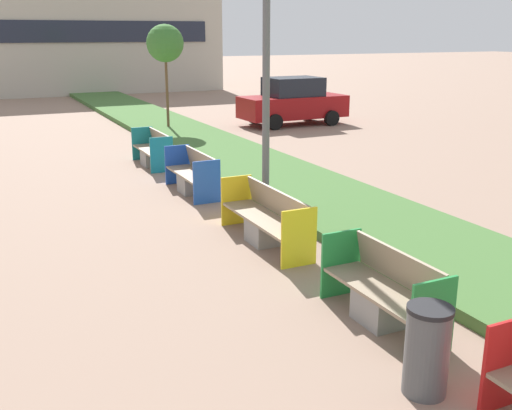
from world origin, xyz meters
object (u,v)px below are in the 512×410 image
object	(u,v)px
bench_teal_frame	(153,153)
sapling_tree_far	(165,44)
parked_car_distant	(293,102)
bench_green_frame	(383,296)
bench_yellow_frame	(267,222)
litter_bin	(427,350)
bench_blue_frame	(193,177)

from	to	relation	value
bench_teal_frame	sapling_tree_far	size ratio (longest dim) A/B	0.50
sapling_tree_far	parked_car_distant	xyz separation A→B (m)	(4.98, -0.54, -2.24)
bench_green_frame	bench_teal_frame	world-z (taller)	same
bench_yellow_frame	litter_bin	world-z (taller)	litter_bin
parked_car_distant	bench_green_frame	bearing A→B (deg)	-116.03
sapling_tree_far	bench_yellow_frame	bearing A→B (deg)	-99.83
litter_bin	bench_blue_frame	bearing A→B (deg)	86.18
parked_car_distant	litter_bin	bearing A→B (deg)	-115.72
bench_green_frame	litter_bin	xyz separation A→B (m)	(-0.57, -1.45, 0.12)
bench_teal_frame	sapling_tree_far	world-z (taller)	sapling_tree_far
parked_car_distant	sapling_tree_far	bearing A→B (deg)	172.77
bench_teal_frame	litter_bin	size ratio (longest dim) A/B	2.02
litter_bin	parked_car_distant	distance (m)	18.52
bench_blue_frame	sapling_tree_far	xyz separation A→B (m)	(2.19, 8.81, 2.79)
bench_blue_frame	bench_green_frame	bearing A→B (deg)	-90.01
parked_car_distant	bench_teal_frame	bearing A→B (deg)	-145.95
bench_teal_frame	parked_car_distant	xyz separation A→B (m)	(7.17, 5.03, 0.55)
litter_bin	sapling_tree_far	bearing A→B (deg)	80.98
sapling_tree_far	litter_bin	bearing A→B (deg)	-99.02
litter_bin	parked_car_distant	xyz separation A→B (m)	(7.74, 16.82, 0.43)
bench_yellow_frame	bench_teal_frame	xyz separation A→B (m)	(-0.01, 7.02, -0.02)
bench_green_frame	bench_teal_frame	distance (m)	10.33
bench_yellow_frame	bench_teal_frame	size ratio (longest dim) A/B	1.28
bench_green_frame	litter_bin	bearing A→B (deg)	-111.40
bench_blue_frame	litter_bin	xyz separation A→B (m)	(-0.57, -8.55, 0.11)
bench_blue_frame	bench_teal_frame	size ratio (longest dim) A/B	1.05
litter_bin	parked_car_distant	world-z (taller)	parked_car_distant
bench_green_frame	bench_blue_frame	bearing A→B (deg)	89.99
parked_car_distant	bench_yellow_frame	bearing A→B (deg)	-121.74
bench_yellow_frame	litter_bin	bearing A→B (deg)	-96.88
bench_green_frame	sapling_tree_far	world-z (taller)	sapling_tree_far
bench_yellow_frame	bench_blue_frame	size ratio (longest dim) A/B	1.22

